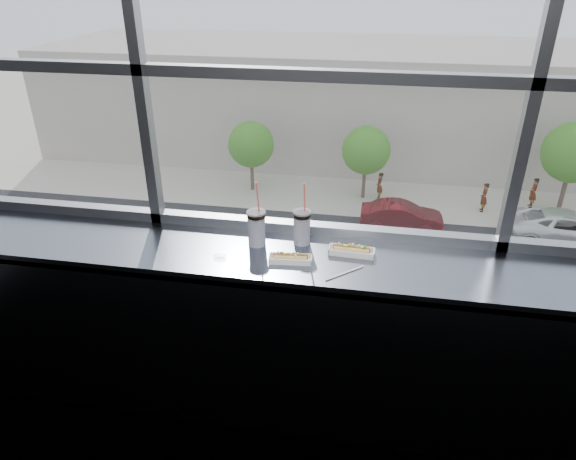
% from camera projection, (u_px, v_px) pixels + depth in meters
% --- Properties ---
extents(wall_back_lower, '(6.00, 0.00, 6.00)m').
position_uv_depth(wall_back_lower, '(318.00, 310.00, 3.25)').
color(wall_back_lower, black).
rests_on(wall_back_lower, ground).
extents(window_glass, '(6.00, 0.00, 6.00)m').
position_uv_depth(window_glass, '(328.00, 10.00, 2.45)').
color(window_glass, silver).
rests_on(window_glass, ground).
extents(window_mullions, '(6.00, 0.08, 2.40)m').
position_uv_depth(window_mullions, '(328.00, 11.00, 2.44)').
color(window_mullions, gray).
rests_on(window_mullions, ground).
extents(counter, '(6.00, 0.55, 0.06)m').
position_uv_depth(counter, '(314.00, 262.00, 2.77)').
color(counter, slate).
rests_on(counter, ground).
extents(counter_fascia, '(6.00, 0.04, 1.04)m').
position_uv_depth(counter_fascia, '(306.00, 368.00, 2.79)').
color(counter_fascia, slate).
rests_on(counter_fascia, ground).
extents(hotdog_tray_left, '(0.23, 0.10, 0.06)m').
position_uv_depth(hotdog_tray_left, '(290.00, 258.00, 2.70)').
color(hotdog_tray_left, white).
rests_on(hotdog_tray_left, counter).
extents(hotdog_tray_right, '(0.25, 0.09, 0.06)m').
position_uv_depth(hotdog_tray_right, '(352.00, 250.00, 2.77)').
color(hotdog_tray_right, white).
rests_on(hotdog_tray_right, counter).
extents(soda_cup_left, '(0.11, 0.11, 0.39)m').
position_uv_depth(soda_cup_left, '(257.00, 226.00, 2.83)').
color(soda_cup_left, white).
rests_on(soda_cup_left, counter).
extents(soda_cup_right, '(0.10, 0.10, 0.37)m').
position_uv_depth(soda_cup_right, '(302.00, 226.00, 2.84)').
color(soda_cup_right, white).
rests_on(soda_cup_right, counter).
extents(loose_straw, '(0.18, 0.17, 0.01)m').
position_uv_depth(loose_straw, '(345.00, 273.00, 2.60)').
color(loose_straw, white).
rests_on(loose_straw, counter).
extents(wrapper, '(0.08, 0.06, 0.02)m').
position_uv_depth(wrapper, '(220.00, 256.00, 2.74)').
color(wrapper, silver).
rests_on(wrapper, counter).
extents(plaza_ground, '(120.00, 120.00, 0.00)m').
position_uv_depth(plaza_ground, '(374.00, 129.00, 46.54)').
color(plaza_ground, beige).
rests_on(plaza_ground, ground).
extents(street_asphalt, '(80.00, 10.00, 0.06)m').
position_uv_depth(street_asphalt, '(361.00, 261.00, 26.03)').
color(street_asphalt, black).
rests_on(street_asphalt, plaza_ground).
extents(far_sidewalk, '(80.00, 6.00, 0.04)m').
position_uv_depth(far_sidewalk, '(368.00, 198.00, 33.01)').
color(far_sidewalk, beige).
rests_on(far_sidewalk, plaza_ground).
extents(far_building, '(50.00, 14.00, 8.00)m').
position_uv_depth(far_building, '(376.00, 99.00, 39.88)').
color(far_building, '#A99F95').
rests_on(far_building, plaza_ground).
extents(car_near_c, '(3.50, 6.92, 2.22)m').
position_uv_depth(car_near_c, '(321.00, 282.00, 22.27)').
color(car_near_c, maroon).
rests_on(car_near_c, street_asphalt).
extents(car_far_b, '(2.60, 6.11, 2.03)m').
position_uv_depth(car_far_b, '(402.00, 212.00, 28.72)').
color(car_far_b, '#610A0F').
rests_on(car_far_b, street_asphalt).
extents(car_near_b, '(3.15, 6.98, 2.29)m').
position_uv_depth(car_near_b, '(209.00, 270.00, 23.04)').
color(car_near_b, black).
rests_on(car_near_b, street_asphalt).
extents(car_far_c, '(2.88, 6.79, 2.26)m').
position_uv_depth(car_far_c, '(568.00, 222.00, 27.31)').
color(car_far_c, white).
rests_on(car_far_c, street_asphalt).
extents(car_near_d, '(2.50, 5.82, 1.93)m').
position_uv_depth(car_near_d, '(508.00, 303.00, 21.12)').
color(car_near_d, beige).
rests_on(car_near_d, street_asphalt).
extents(pedestrian_c, '(0.72, 0.96, 2.17)m').
position_uv_depth(pedestrian_c, '(484.00, 195.00, 30.73)').
color(pedestrian_c, '#66605B').
rests_on(pedestrian_c, far_sidewalk).
extents(pedestrian_d, '(0.76, 1.01, 2.27)m').
position_uv_depth(pedestrian_d, '(534.00, 190.00, 31.22)').
color(pedestrian_d, '#66605B').
rests_on(pedestrian_d, far_sidewalk).
extents(pedestrian_b, '(0.70, 0.94, 2.11)m').
position_uv_depth(pedestrian_b, '(380.00, 183.00, 32.37)').
color(pedestrian_b, '#66605B').
rests_on(pedestrian_b, far_sidewalk).
extents(tree_left, '(2.97, 2.97, 4.63)m').
position_uv_depth(tree_left, '(251.00, 145.00, 32.75)').
color(tree_left, '#47382B').
rests_on(tree_left, far_sidewalk).
extents(tree_center, '(3.01, 3.01, 4.71)m').
position_uv_depth(tree_center, '(366.00, 150.00, 31.59)').
color(tree_center, '#47382B').
rests_on(tree_center, far_sidewalk).
extents(tree_right, '(3.57, 3.57, 5.57)m').
position_uv_depth(tree_right, '(574.00, 152.00, 29.47)').
color(tree_right, '#47382B').
rests_on(tree_right, far_sidewalk).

